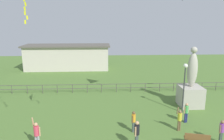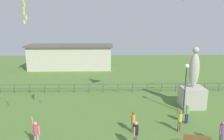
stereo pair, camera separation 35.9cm
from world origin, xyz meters
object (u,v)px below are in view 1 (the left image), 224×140
(person_0, at_px, (134,120))
(person_1, at_px, (137,132))
(person_2, at_px, (186,111))
(person_6, at_px, (222,130))
(person_4, at_px, (37,133))
(statue_monument, at_px, (191,90))
(park_bench, at_px, (197,139))
(lamppost, at_px, (185,77))
(person_5, at_px, (180,119))

(person_0, height_order, person_1, person_1)
(person_0, distance_m, person_1, 1.90)
(person_1, distance_m, person_2, 5.30)
(person_2, bearing_deg, person_6, -69.93)
(person_6, bearing_deg, person_1, -178.13)
(person_4, distance_m, person_6, 11.39)
(statue_monument, height_order, park_bench, statue_monument)
(statue_monument, distance_m, person_6, 6.23)
(person_1, bearing_deg, lamppost, 46.44)
(person_0, xyz_separation_m, person_1, (-0.09, -1.89, 0.13))
(person_4, bearing_deg, park_bench, -1.50)
(park_bench, relative_size, person_1, 0.90)
(statue_monument, height_order, person_4, statue_monument)
(person_2, relative_size, person_4, 0.79)
(park_bench, bearing_deg, person_1, 179.77)
(lamppost, xyz_separation_m, person_5, (-1.38, -3.04, -2.19))
(lamppost, xyz_separation_m, person_4, (-10.73, -4.70, -2.10))
(person_1, height_order, person_5, person_5)
(person_5, bearing_deg, park_bench, -77.52)
(person_1, xyz_separation_m, person_6, (5.36, 0.18, -0.10))
(lamppost, relative_size, person_5, 2.36)
(statue_monument, relative_size, person_2, 3.51)
(statue_monument, xyz_separation_m, person_1, (-5.91, -6.35, -0.55))
(lamppost, bearing_deg, person_2, -102.89)
(person_1, relative_size, person_4, 0.89)
(person_2, height_order, person_5, person_5)
(person_1, xyz_separation_m, person_2, (4.28, 3.12, -0.11))
(person_5, bearing_deg, statue_monument, 59.76)
(person_1, xyz_separation_m, person_4, (-6.02, 0.24, -0.02))
(statue_monument, height_order, person_2, statue_monument)
(statue_monument, distance_m, person_2, 3.68)
(park_bench, distance_m, person_4, 9.79)
(park_bench, relative_size, person_6, 0.99)
(lamppost, xyz_separation_m, person_2, (-0.42, -1.82, -2.20))
(statue_monument, bearing_deg, person_4, -152.91)
(person_0, distance_m, person_6, 5.55)
(lamppost, height_order, person_4, lamppost)
(park_bench, relative_size, person_5, 0.87)
(person_4, height_order, person_5, person_4)
(person_1, bearing_deg, person_2, 36.06)
(person_4, bearing_deg, person_5, 10.07)
(park_bench, distance_m, person_6, 1.68)
(lamppost, bearing_deg, person_1, -133.56)
(lamppost, distance_m, person_2, 2.89)
(person_2, bearing_deg, statue_monument, 63.23)
(park_bench, xyz_separation_m, person_2, (0.54, 3.14, 0.42))
(lamppost, xyz_separation_m, park_bench, (-0.96, -4.96, -2.62))
(person_0, bearing_deg, person_2, 16.31)
(person_5, bearing_deg, person_2, 51.67)
(person_0, relative_size, person_6, 0.97)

